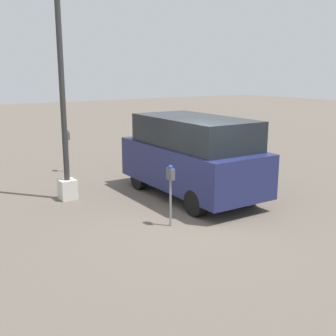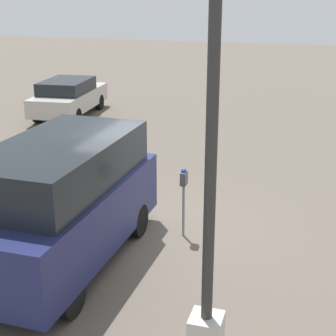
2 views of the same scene
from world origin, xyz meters
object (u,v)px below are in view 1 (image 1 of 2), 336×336
at_px(parking_meter_far, 68,141).
at_px(lamp_post, 64,121).
at_px(parked_van, 192,155).
at_px(parking_meter_near, 171,181).

relative_size(parking_meter_far, lamp_post, 0.22).
height_order(parking_meter_far, parked_van, parked_van).
xyz_separation_m(parking_meter_far, lamp_post, (-3.08, 1.19, 1.08)).
distance_m(lamp_post, parked_van, 3.58).
height_order(parking_meter_near, lamp_post, lamp_post).
xyz_separation_m(parking_meter_near, lamp_post, (3.29, 1.20, 1.11)).
distance_m(parking_meter_far, parked_van, 5.10).
relative_size(parking_meter_far, parked_van, 0.32).
bearing_deg(lamp_post, parking_meter_far, -21.15).
bearing_deg(parked_van, lamp_post, 61.73).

